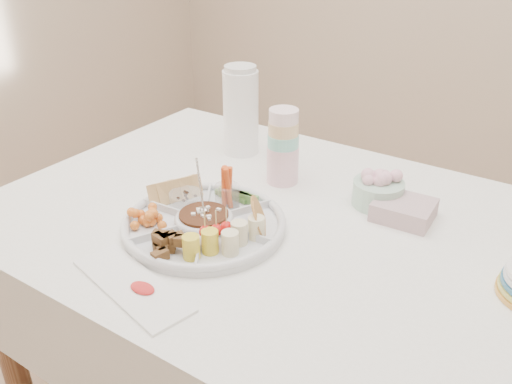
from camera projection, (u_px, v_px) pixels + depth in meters
The scene contains 14 objects.
dining_table at pixel (288, 340), 1.49m from camera, with size 1.52×1.02×0.76m, color white.
party_tray at pixel (204, 222), 1.27m from camera, with size 0.38×0.38×0.04m, color silver.
bean_dip at pixel (204, 219), 1.27m from camera, with size 0.12×0.12×0.04m, color #53260E.
tortillas at pixel (259, 214), 1.26m from camera, with size 0.11×0.11×0.07m, color #9C7745, non-canonical shape.
carrot_cucumber at pixel (234, 184), 1.35m from camera, with size 0.12×0.12×0.11m, color #EC551E, non-canonical shape.
pita_raisins at pixel (182, 191), 1.36m from camera, with size 0.12×0.12×0.06m, color #EBB37D, non-canonical shape.
cherries at pixel (149, 217), 1.27m from camera, with size 0.10×0.10×0.04m, color orange, non-canonical shape.
granola_chunks at pixel (169, 243), 1.17m from camera, with size 0.09×0.09×0.04m, color #4E3511, non-canonical shape.
banana_tomato at pixel (229, 234), 1.16m from camera, with size 0.12×0.12×0.10m, color #CDC670, non-canonical shape.
cup_stack at pixel (283, 141), 1.46m from camera, with size 0.09×0.09×0.24m, color silver.
thermos at pixel (241, 109), 1.63m from camera, with size 0.11×0.11×0.28m, color white.
flower_bowl at pixel (378, 188), 1.37m from camera, with size 0.13×0.13×0.10m, color silver.
napkin_stack at pixel (404, 210), 1.32m from camera, with size 0.14×0.12×0.05m, color #BB9CA1.
placemat at pixel (132, 285), 1.09m from camera, with size 0.31×0.10×0.01m, color white.
Camera 1 is at (0.55, -0.99, 1.44)m, focal length 38.00 mm.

